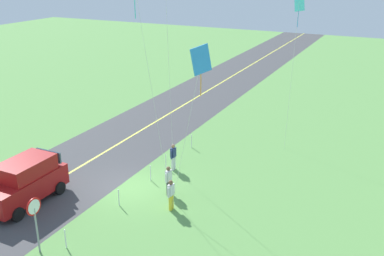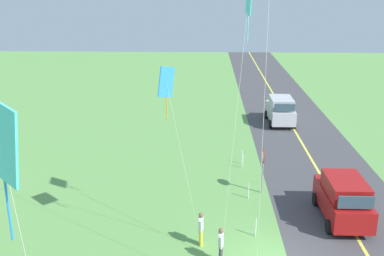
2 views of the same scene
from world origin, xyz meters
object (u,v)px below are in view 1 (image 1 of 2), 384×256
Objects in this scene: stop_sign at (35,215)px; kite_yellow_high at (201,63)px; car_suv_foreground at (25,181)px; person_adult_near at (173,156)px; person_adult_companion at (169,179)px; person_child_watcher at (171,194)px; kite_green_far at (299,4)px.

kite_yellow_high is (-5.77, 4.71, 5.59)m from stop_sign.
stop_sign is at bearing 51.35° from car_suv_foreground.
car_suv_foreground reaches higher than person_adult_near.
car_suv_foreground is at bearing 10.71° from person_adult_companion.
stop_sign is at bearing 82.83° from person_child_watcher.
car_suv_foreground is 10.80m from kite_yellow_high.
person_adult_companion is at bearing -32.62° from person_child_watcher.
car_suv_foreground is 8.20m from person_adult_near.
person_adult_near and person_adult_companion have the same top height.
stop_sign is 0.31× the size of kite_yellow_high.
kite_green_far is (-7.95, 4.77, 8.12)m from person_adult_near.
stop_sign is 7.24m from person_adult_companion.
car_suv_foreground reaches higher than person_adult_companion.
stop_sign is 0.26× the size of kite_green_far.
car_suv_foreground is 19.12m from kite_green_far.
person_child_watcher is 0.16× the size of kite_green_far.
person_child_watcher is (4.00, 2.03, 0.00)m from person_adult_near.
person_child_watcher is (-2.55, 6.95, -0.29)m from car_suv_foreground.
kite_yellow_high reaches higher than person_adult_companion.
kite_green_far is (-10.66, 3.59, 8.12)m from person_adult_companion.
kite_yellow_high reaches higher than person_adult_near.
person_adult_near is 1.00× the size of person_adult_companion.
kite_yellow_high reaches higher than person_child_watcher.
car_suv_foreground is 4.69m from stop_sign.
kite_yellow_high is (-2.87, 8.34, 6.24)m from car_suv_foreground.
car_suv_foreground is 7.40m from person_child_watcher.
car_suv_foreground is at bearing -111.97° from person_adult_near.
kite_green_far is (-11.95, 2.74, 8.12)m from person_child_watcher.
kite_green_far reaches higher than stop_sign.
car_suv_foreground is at bearing -128.65° from stop_sign.
person_child_watcher is at bearing -12.92° from kite_green_far.
person_child_watcher is (1.29, 0.84, 0.00)m from person_adult_companion.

